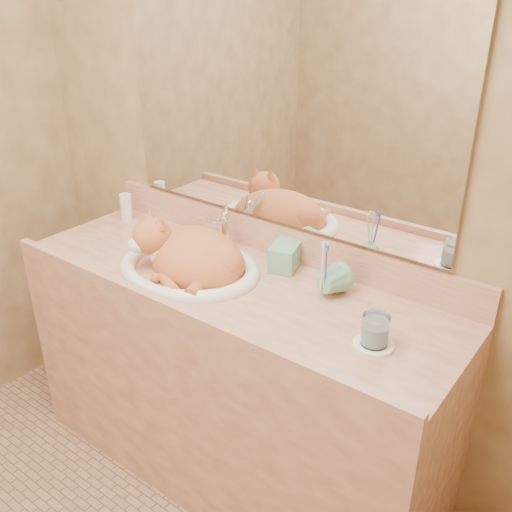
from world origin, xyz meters
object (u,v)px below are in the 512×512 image
Objects in this scene: sink_basin at (188,249)px; water_glass at (375,330)px; cat at (189,253)px; soap_dispenser at (279,249)px; toothbrush_cup at (323,286)px; vanity_counter at (232,381)px.

water_glass is at bearing -15.48° from sink_basin.
sink_basin is 1.32× the size of cat.
cat is at bearing 81.98° from sink_basin.
soap_dispenser is (0.28, 0.15, 0.02)m from sink_basin.
cat is at bearing -167.93° from toothbrush_cup.
cat is 0.73m from water_glass.
sink_basin is at bearing -71.07° from cat.
sink_basin is (-0.17, -0.02, 0.51)m from vanity_counter.
toothbrush_cup is at bearing 25.77° from cat.
cat is 4.36× the size of water_glass.
cat is 0.49m from toothbrush_cup.
water_glass reaches higher than vanity_counter.
soap_dispenser is (0.11, 0.13, 0.53)m from vanity_counter.
sink_basin is 0.73m from water_glass.
vanity_counter is at bearing -164.39° from toothbrush_cup.
sink_basin is 0.02m from cat.
vanity_counter is 0.55m from soap_dispenser.
sink_basin is at bearing -167.71° from soap_dispenser.
water_glass is (0.73, -0.03, -0.03)m from sink_basin.
sink_basin reaches higher than water_glass.
toothbrush_cup is (0.48, 0.10, -0.02)m from cat.
soap_dispenser is at bearing 41.79° from cat.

